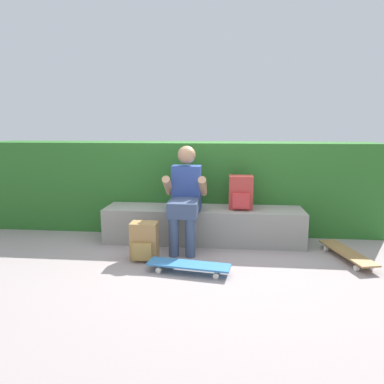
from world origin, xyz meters
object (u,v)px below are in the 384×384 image
(person_skater, at_px, (185,194))
(skateboard_beside_bench, at_px, (347,253))
(backpack_on_ground, at_px, (144,242))
(skateboard_near_person, at_px, (189,265))
(backpack_on_bench, at_px, (241,193))
(bench_main, at_px, (203,224))

(person_skater, bearing_deg, skateboard_beside_bench, -8.04)
(backpack_on_ground, bearing_deg, skateboard_near_person, -30.89)
(person_skater, relative_size, backpack_on_bench, 2.93)
(person_skater, bearing_deg, backpack_on_bench, 18.24)
(skateboard_near_person, distance_m, skateboard_beside_bench, 1.70)
(bench_main, distance_m, skateboard_near_person, 0.97)
(bench_main, bearing_deg, backpack_on_ground, -131.55)
(person_skater, height_order, backpack_on_ground, person_skater)
(bench_main, xyz_separation_m, person_skater, (-0.19, -0.22, 0.41))
(bench_main, bearing_deg, backpack_on_bench, -1.21)
(person_skater, bearing_deg, bench_main, 48.51)
(skateboard_beside_bench, bearing_deg, person_skater, 171.96)
(person_skater, distance_m, backpack_on_bench, 0.67)
(backpack_on_bench, bearing_deg, skateboard_near_person, -118.89)
(bench_main, relative_size, skateboard_beside_bench, 2.90)
(person_skater, height_order, skateboard_near_person, person_skater)
(bench_main, relative_size, person_skater, 2.04)
(bench_main, relative_size, backpack_on_bench, 5.97)
(backpack_on_bench, bearing_deg, person_skater, -161.76)
(skateboard_beside_bench, bearing_deg, backpack_on_ground, -174.93)
(person_skater, bearing_deg, skateboard_near_person, -81.02)
(backpack_on_ground, bearing_deg, backpack_on_bench, 32.22)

